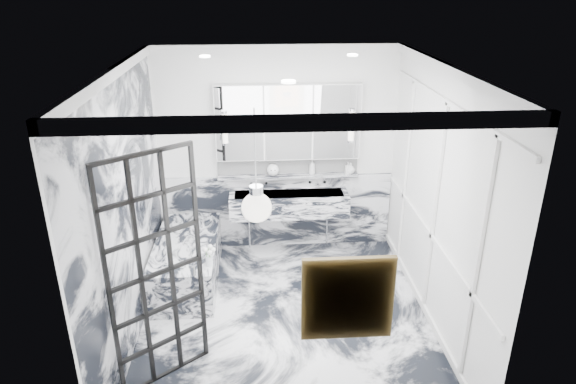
{
  "coord_description": "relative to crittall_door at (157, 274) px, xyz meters",
  "views": [
    {
      "loc": [
        -0.28,
        -4.78,
        3.56
      ],
      "look_at": [
        0.07,
        0.5,
        1.34
      ],
      "focal_mm": 32.0,
      "sensor_mm": 36.0,
      "label": 1
    }
  ],
  "objects": [
    {
      "name": "amber_bottle",
      "position": [
        1.65,
        2.49,
        0.01
      ],
      "size": [
        0.04,
        0.04,
        0.1
      ],
      "primitive_type": "cylinder",
      "color": "#8C5919",
      "rests_on": "ledge"
    },
    {
      "name": "marble_clad_left",
      "position": [
        -0.4,
        0.78,
        0.21
      ],
      "size": [
        0.02,
        3.56,
        2.68
      ],
      "primitive_type": "cube",
      "color": "silver",
      "rests_on": "floor"
    },
    {
      "name": "ceiling",
      "position": [
        1.19,
        0.78,
        1.67
      ],
      "size": [
        3.6,
        3.6,
        0.0
      ],
      "primitive_type": "plane",
      "rotation": [
        3.14,
        0.0,
        0.0
      ],
      "color": "white",
      "rests_on": "wall_back"
    },
    {
      "name": "artwork",
      "position": [
        1.53,
        -0.98,
        0.34
      ],
      "size": [
        0.56,
        0.05,
        0.56
      ],
      "primitive_type": "cube",
      "color": "#C05E13",
      "rests_on": "wall_front"
    },
    {
      "name": "marble_clad_back",
      "position": [
        1.19,
        2.56,
        -0.6
      ],
      "size": [
        3.18,
        0.05,
        1.05
      ],
      "primitive_type": "cube",
      "color": "silver",
      "rests_on": "floor"
    },
    {
      "name": "ledge",
      "position": [
        1.34,
        2.5,
        -0.06
      ],
      "size": [
        1.9,
        0.14,
        0.04
      ],
      "primitive_type": "cube",
      "color": "silver",
      "rests_on": "wall_back"
    },
    {
      "name": "face_pot",
      "position": [
        1.13,
        2.49,
        0.04
      ],
      "size": [
        0.17,
        0.17,
        0.17
      ],
      "primitive_type": "sphere",
      "color": "white",
      "rests_on": "ledge"
    },
    {
      "name": "trough_sink",
      "position": [
        1.34,
        2.34,
        -0.4
      ],
      "size": [
        1.6,
        0.45,
        0.3
      ],
      "primitive_type": "cube",
      "color": "silver",
      "rests_on": "wall_back"
    },
    {
      "name": "subway_tile",
      "position": [
        1.34,
        2.57,
        0.08
      ],
      "size": [
        1.9,
        0.03,
        0.23
      ],
      "primitive_type": "cube",
      "color": "white",
      "rests_on": "wall_back"
    },
    {
      "name": "flower_vase",
      "position": [
        0.35,
        1.09,
        -0.52
      ],
      "size": [
        0.08,
        0.08,
        0.12
      ],
      "primitive_type": "cylinder",
      "color": "silver",
      "rests_on": "bathtub"
    },
    {
      "name": "soap_bottle_b",
      "position": [
        2.15,
        2.49,
        0.04
      ],
      "size": [
        0.08,
        0.08,
        0.16
      ],
      "primitive_type": "imported",
      "rotation": [
        0.0,
        0.0,
        0.08
      ],
      "color": "#4C4C51",
      "rests_on": "ledge"
    },
    {
      "name": "panel_molding",
      "position": [
        2.77,
        0.78,
        0.17
      ],
      "size": [
        0.03,
        3.4,
        2.3
      ],
      "primitive_type": "cube",
      "color": "white",
      "rests_on": "floor"
    },
    {
      "name": "sconce_left",
      "position": [
        0.52,
        2.41,
        0.65
      ],
      "size": [
        0.07,
        0.07,
        0.4
      ],
      "primitive_type": "cylinder",
      "color": "white",
      "rests_on": "mirror_cabinet"
    },
    {
      "name": "wall_back",
      "position": [
        1.19,
        2.58,
        0.27
      ],
      "size": [
        3.6,
        0.0,
        3.6
      ],
      "primitive_type": "plane",
      "rotation": [
        1.57,
        0.0,
        0.0
      ],
      "color": "white",
      "rests_on": "floor"
    },
    {
      "name": "pendant_light",
      "position": [
        0.91,
        -0.58,
        0.88
      ],
      "size": [
        0.22,
        0.22,
        0.22
      ],
      "primitive_type": "sphere",
      "color": "white",
      "rests_on": "ceiling"
    },
    {
      "name": "wall_right",
      "position": [
        2.79,
        0.78,
        0.27
      ],
      "size": [
        0.0,
        3.6,
        3.6
      ],
      "primitive_type": "plane",
      "rotation": [
        1.57,
        0.0,
        -1.57
      ],
      "color": "white",
      "rests_on": "floor"
    },
    {
      "name": "soap_bottle_c",
      "position": [
        2.19,
        2.49,
        0.04
      ],
      "size": [
        0.14,
        0.14,
        0.15
      ],
      "primitive_type": "imported",
      "rotation": [
        0.0,
        0.0,
        0.18
      ],
      "color": "silver",
      "rests_on": "ledge"
    },
    {
      "name": "wall_front",
      "position": [
        1.19,
        -1.02,
        0.27
      ],
      "size": [
        3.6,
        0.0,
        3.6
      ],
      "primitive_type": "plane",
      "rotation": [
        -1.57,
        0.0,
        0.0
      ],
      "color": "white",
      "rests_on": "floor"
    },
    {
      "name": "soap_bottle_a",
      "position": [
        1.66,
        2.49,
        0.07
      ],
      "size": [
        0.09,
        0.09,
        0.21
      ],
      "primitive_type": "imported",
      "rotation": [
        0.0,
        0.0,
        -0.16
      ],
      "color": "#8C5919",
      "rests_on": "ledge"
    },
    {
      "name": "floor",
      "position": [
        1.19,
        0.78,
        -1.13
      ],
      "size": [
        3.6,
        3.6,
        0.0
      ],
      "primitive_type": "plane",
      "color": "silver",
      "rests_on": "ground"
    },
    {
      "name": "crittall_door",
      "position": [
        0.0,
        0.0,
        0.0
      ],
      "size": [
        0.72,
        0.56,
        2.25
      ],
      "primitive_type": null,
      "rotation": [
        0.0,
        0.0,
        0.65
      ],
      "color": "black",
      "rests_on": "floor"
    },
    {
      "name": "bathtub",
      "position": [
        0.01,
        1.68,
        -0.85
      ],
      "size": [
        0.75,
        1.65,
        0.55
      ],
      "primitive_type": "cube",
      "color": "silver",
      "rests_on": "floor"
    },
    {
      "name": "wall_left",
      "position": [
        -0.41,
        0.78,
        0.27
      ],
      "size": [
        0.0,
        3.6,
        3.6
      ],
      "primitive_type": "plane",
      "rotation": [
        1.57,
        0.0,
        1.57
      ],
      "color": "white",
      "rests_on": "floor"
    },
    {
      "name": "sconce_right",
      "position": [
        2.16,
        2.41,
        0.65
      ],
      "size": [
        0.07,
        0.07,
        0.4
      ],
      "primitive_type": "cylinder",
      "color": "white",
      "rests_on": "mirror_cabinet"
    },
    {
      "name": "mirror_cabinet",
      "position": [
        1.34,
        2.51,
        0.69
      ],
      "size": [
        1.9,
        0.16,
        1.0
      ],
      "primitive_type": "cube",
      "color": "white",
      "rests_on": "wall_back"
    }
  ]
}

